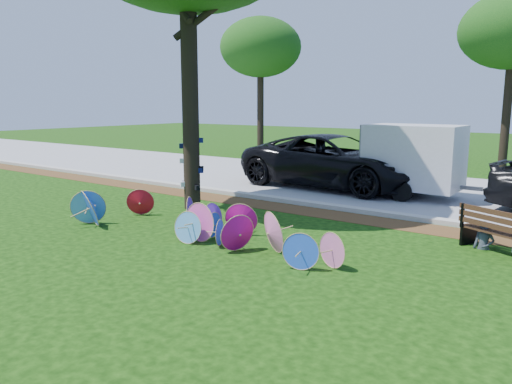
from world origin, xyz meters
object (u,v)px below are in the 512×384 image
black_van (334,161)px  cargo_trailer (414,157)px  parasol_pile (188,220)px  park_bench (504,231)px  person_left (485,223)px

black_van → cargo_trailer: (2.77, -0.21, 0.36)m
parasol_pile → park_bench: bearing=25.7°
cargo_trailer → park_bench: cargo_trailer is taller
person_left → black_van: bearing=132.1°
black_van → person_left: 7.54m
parasol_pile → cargo_trailer: 7.77m
park_bench → black_van: bearing=166.6°
cargo_trailer → parasol_pile: bearing=-107.3°
black_van → person_left: size_ratio=5.99×
parasol_pile → park_bench: (5.68, 2.74, 0.05)m
black_van → parasol_pile: bearing=-173.5°
cargo_trailer → person_left: 5.54m
black_van → park_bench: bearing=-125.3°
parasol_pile → park_bench: parasol_pile is taller
park_bench → person_left: size_ratio=1.54×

